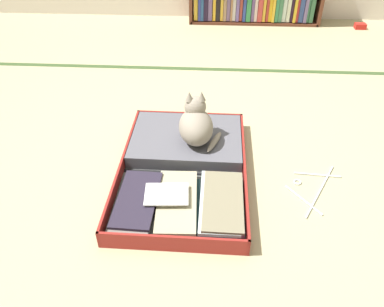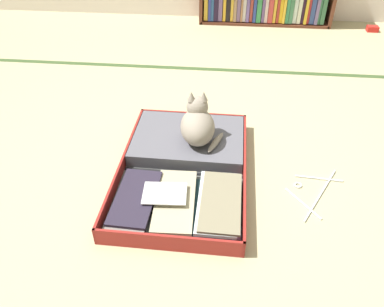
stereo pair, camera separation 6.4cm
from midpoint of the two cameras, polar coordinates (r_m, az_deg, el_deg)
ground_plane at (r=2.07m, az=2.35°, el=-1.87°), size 10.00×10.00×0.00m
tatami_border at (r=3.06m, az=3.89°, el=12.31°), size 4.80×0.05×0.00m
open_suitcase at (r=2.02m, az=-0.13°, el=-1.49°), size 0.65×0.97×0.09m
black_cat at (r=2.05m, az=1.76°, el=4.40°), size 0.26×0.28×0.27m
clothes_hanger at (r=2.01m, az=18.37°, el=-5.33°), size 0.30×0.39×0.01m
small_red_pouch at (r=4.17m, az=25.56°, el=16.31°), size 0.10×0.07×0.05m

